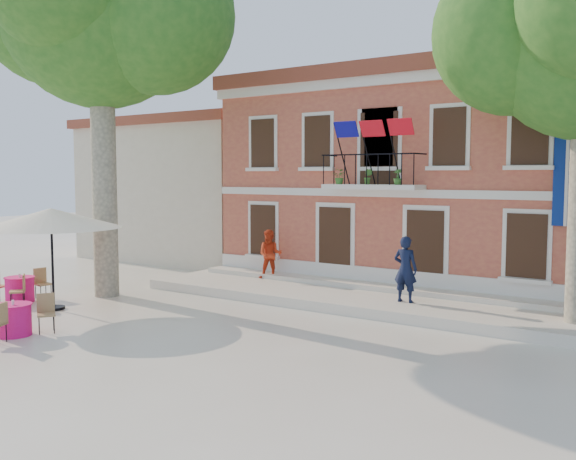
% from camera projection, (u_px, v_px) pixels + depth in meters
% --- Properties ---
extents(ground, '(90.00, 90.00, 0.00)m').
position_uv_depth(ground, '(206.00, 322.00, 16.89)').
color(ground, beige).
rests_on(ground, ground).
extents(main_building, '(13.50, 9.59, 7.50)m').
position_uv_depth(main_building, '(428.00, 177.00, 23.60)').
color(main_building, '#C76A48').
rests_on(main_building, ground).
extents(neighbor_west, '(9.40, 9.40, 6.40)m').
position_uv_depth(neighbor_west, '(212.00, 189.00, 31.02)').
color(neighbor_west, beige).
rests_on(neighbor_west, ground).
extents(terrace, '(14.00, 3.40, 0.30)m').
position_uv_depth(terrace, '(354.00, 299.00, 19.34)').
color(terrace, silver).
rests_on(terrace, ground).
extents(plane_tree_west, '(6.16, 6.16, 12.10)m').
position_uv_depth(plane_tree_west, '(100.00, 11.00, 19.84)').
color(plane_tree_west, '#A59E84').
rests_on(plane_tree_west, ground).
extents(patio_umbrella, '(3.94, 3.94, 2.93)m').
position_uv_depth(patio_umbrella, '(51.00, 218.00, 18.28)').
color(patio_umbrella, black).
rests_on(patio_umbrella, ground).
extents(pedestrian_navy, '(0.69, 0.47, 1.87)m').
position_uv_depth(pedestrian_navy, '(405.00, 269.00, 17.98)').
color(pedestrian_navy, black).
rests_on(pedestrian_navy, terrace).
extents(pedestrian_orange, '(1.03, 0.95, 1.70)m').
position_uv_depth(pedestrian_orange, '(270.00, 254.00, 22.02)').
color(pedestrian_orange, red).
rests_on(pedestrian_orange, terrace).
extents(cafe_table_0, '(1.67, 1.87, 0.95)m').
position_uv_depth(cafe_table_0, '(13.00, 318.00, 15.45)').
color(cafe_table_0, '#EF1685').
rests_on(cafe_table_0, ground).
extents(cafe_table_2, '(1.86, 1.73, 0.95)m').
position_uv_depth(cafe_table_2, '(20.00, 288.00, 19.56)').
color(cafe_table_2, '#EF1685').
rests_on(cafe_table_2, ground).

